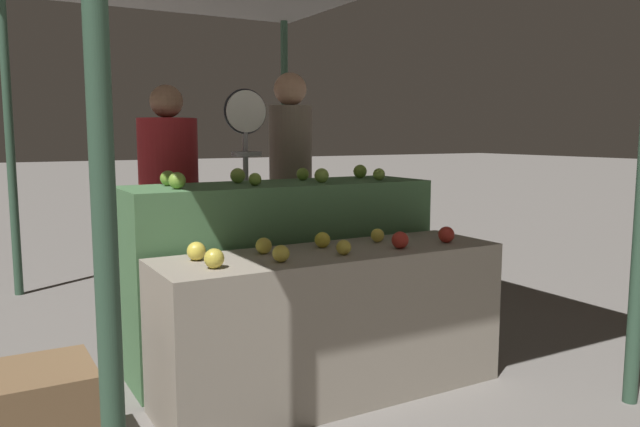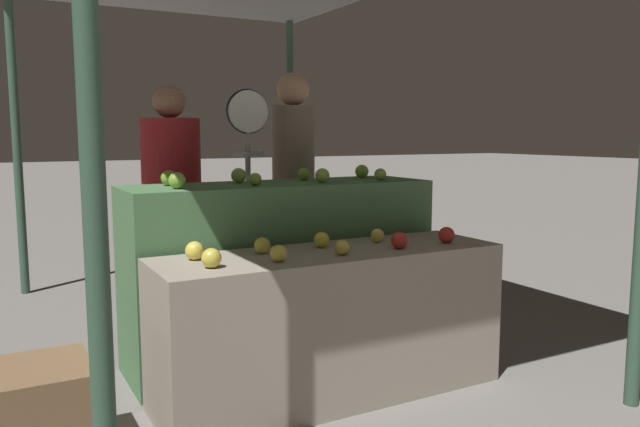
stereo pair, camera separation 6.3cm
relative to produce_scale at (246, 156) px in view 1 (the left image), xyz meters
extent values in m
plane|color=slate|center=(-0.04, -1.19, -1.19)|extent=(60.00, 60.00, 0.00)
cylinder|color=#33513D|center=(-1.29, -2.01, 0.03)|extent=(0.07, 0.07, 2.44)
cylinder|color=#33513D|center=(-1.29, 1.84, 0.03)|extent=(0.07, 0.07, 2.44)
cylinder|color=#33513D|center=(1.20, 1.84, 0.03)|extent=(0.07, 0.07, 2.44)
cube|color=gray|center=(-0.04, -1.19, -0.82)|extent=(1.79, 0.55, 0.75)
cube|color=#4C7A4C|center=(-0.04, -0.59, -0.67)|extent=(1.79, 0.55, 1.05)
sphere|color=gold|center=(-0.70, -1.28, -0.40)|extent=(0.09, 0.09, 0.09)
sphere|color=gold|center=(-0.39, -1.30, -0.40)|extent=(0.08, 0.08, 0.08)
sphere|color=gold|center=(-0.05, -1.30, -0.40)|extent=(0.07, 0.07, 0.07)
sphere|color=#B72D23|center=(0.29, -1.30, -0.40)|extent=(0.09, 0.09, 0.09)
sphere|color=#B72D23|center=(0.61, -1.28, -0.40)|extent=(0.09, 0.09, 0.09)
sphere|color=yellow|center=(-0.71, -1.08, -0.40)|extent=(0.09, 0.09, 0.09)
sphere|color=gold|center=(-0.37, -1.09, -0.40)|extent=(0.08, 0.08, 0.08)
sphere|color=gold|center=(-0.04, -1.08, -0.40)|extent=(0.08, 0.08, 0.08)
sphere|color=yellow|center=(0.30, -1.08, -0.40)|extent=(0.07, 0.07, 0.07)
sphere|color=#84AD3D|center=(-0.68, -0.70, -0.10)|extent=(0.09, 0.09, 0.09)
sphere|color=#84AD3D|center=(-0.24, -0.69, -0.10)|extent=(0.07, 0.07, 0.07)
sphere|color=#8EB247|center=(0.18, -0.69, -0.10)|extent=(0.08, 0.08, 0.08)
sphere|color=#8EB247|center=(0.58, -0.70, -0.10)|extent=(0.07, 0.07, 0.07)
sphere|color=#7AA338|center=(-0.66, -0.48, -0.10)|extent=(0.09, 0.09, 0.09)
sphere|color=#8EB247|center=(-0.26, -0.48, -0.10)|extent=(0.09, 0.09, 0.09)
sphere|color=#7AA338|center=(0.17, -0.48, -0.10)|extent=(0.08, 0.08, 0.08)
sphere|color=#84AD3D|center=(0.58, -0.49, -0.10)|extent=(0.09, 0.09, 0.09)
cylinder|color=#99999E|center=(0.00, 0.01, -0.44)|extent=(0.04, 0.04, 1.51)
cylinder|color=black|center=(0.00, 0.01, 0.29)|extent=(0.29, 0.01, 0.29)
cylinder|color=silver|center=(0.00, -0.01, 0.29)|extent=(0.27, 0.02, 0.27)
cylinder|color=#99999E|center=(0.00, -0.01, 0.08)|extent=(0.01, 0.01, 0.14)
cylinder|color=#99999E|center=(0.00, -0.01, 0.01)|extent=(0.20, 0.20, 0.03)
cube|color=#2D2D38|center=(0.41, 0.16, -0.78)|extent=(0.27, 0.22, 0.82)
cylinder|color=#756656|center=(0.41, 0.16, -0.02)|extent=(0.41, 0.41, 0.71)
sphere|color=tan|center=(0.41, 0.16, 0.46)|extent=(0.23, 0.23, 0.23)
cube|color=#2D2D38|center=(-0.44, 0.27, -0.81)|extent=(0.34, 0.29, 0.77)
cylinder|color=maroon|center=(-0.44, 0.27, -0.09)|extent=(0.53, 0.53, 0.67)
sphere|color=#936B51|center=(-0.44, 0.27, 0.35)|extent=(0.22, 0.22, 0.22)
cube|color=brown|center=(-1.43, -1.25, -0.98)|extent=(0.42, 0.42, 0.42)
camera|label=1|loc=(-1.62, -3.83, 0.14)|focal=35.00mm
camera|label=2|loc=(-1.57, -3.86, 0.14)|focal=35.00mm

